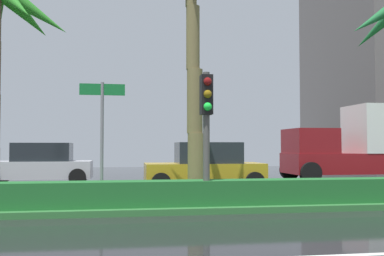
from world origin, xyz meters
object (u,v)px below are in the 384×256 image
(traffic_signal_median_right, at_px, (206,113))
(street_name_sign, at_px, (102,126))
(car_in_traffic_leading, at_px, (40,164))
(box_truck_following, at_px, (357,147))
(car_in_traffic_second, at_px, (205,167))

(traffic_signal_median_right, xyz_separation_m, street_name_sign, (-2.49, 0.61, -0.28))
(car_in_traffic_leading, xyz_separation_m, box_truck_following, (13.98, -0.48, 0.72))
(car_in_traffic_leading, distance_m, car_in_traffic_second, 7.19)
(street_name_sign, relative_size, car_in_traffic_second, 0.70)
(box_truck_following, bearing_deg, car_in_traffic_leading, -1.96)
(traffic_signal_median_right, distance_m, car_in_traffic_second, 5.82)
(traffic_signal_median_right, relative_size, car_in_traffic_second, 0.75)
(traffic_signal_median_right, distance_m, street_name_sign, 2.58)
(car_in_traffic_leading, distance_m, box_truck_following, 14.00)
(car_in_traffic_leading, bearing_deg, traffic_signal_median_right, 121.28)
(car_in_traffic_second, distance_m, box_truck_following, 8.14)
(car_in_traffic_second, bearing_deg, box_truck_following, -159.58)
(traffic_signal_median_right, xyz_separation_m, car_in_traffic_second, (1.02, 5.52, -1.54))
(car_in_traffic_second, bearing_deg, street_name_sign, 54.50)
(street_name_sign, distance_m, car_in_traffic_leading, 8.80)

